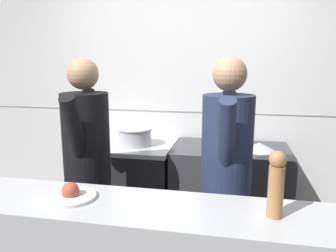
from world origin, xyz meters
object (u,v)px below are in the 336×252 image
mixing_bowl_steel (259,147)px  chefs_knife (251,152)px  pepper_mill (276,183)px  plated_dish_main (71,194)px  chef_sous (226,169)px  oven_range (130,186)px  stock_pot (135,136)px  chef_head_cook (87,161)px

mixing_bowl_steel → chefs_knife: mixing_bowl_steel is taller
mixing_bowl_steel → pepper_mill: pepper_mill is taller
plated_dish_main → pepper_mill: (1.04, -0.00, 0.15)m
mixing_bowl_steel → chef_sous: bearing=-110.2°
chefs_knife → pepper_mill: (0.05, -1.32, 0.23)m
oven_range → mixing_bowl_steel: (1.23, -0.04, 0.48)m
mixing_bowl_steel → plated_dish_main: plated_dish_main is taller
chef_sous → stock_pot: bearing=140.2°
chef_head_cook → chef_sous: chef_sous is taller
oven_range → pepper_mill: (1.20, -1.46, 0.68)m
chefs_knife → stock_pot: bearing=174.9°
stock_pot → mixing_bowl_steel: (1.16, -0.00, -0.04)m
chef_head_cook → chef_sous: (1.02, 0.01, 0.00)m
chef_head_cook → chefs_knife: bearing=21.5°
oven_range → stock_pot: 0.53m
mixing_bowl_steel → stock_pot: bearing=179.9°
plated_dish_main → mixing_bowl_steel: bearing=52.7°
mixing_bowl_steel → chef_head_cook: chef_head_cook is taller
plated_dish_main → pepper_mill: bearing=-0.2°
chef_sous → pepper_mill: bearing=-70.3°
mixing_bowl_steel → chef_head_cook: 1.49m
pepper_mill → chef_sous: (-0.24, 0.68, -0.17)m
oven_range → mixing_bowl_steel: mixing_bowl_steel is taller
pepper_mill → oven_range: bearing=129.4°
stock_pot → plated_dish_main: stock_pot is taller
pepper_mill → chef_sous: 0.74m
chefs_knife → plated_dish_main: size_ratio=1.43×
chefs_knife → pepper_mill: size_ratio=1.19×
chefs_knife → chef_head_cook: 1.38m
stock_pot → chef_head_cook: chef_head_cook is taller
mixing_bowl_steel → chefs_knife: bearing=-130.0°
pepper_mill → mixing_bowl_steel: bearing=88.7°
chef_head_cook → oven_range: bearing=78.8°
stock_pot → chef_head_cook: bearing=-100.4°
mixing_bowl_steel → plated_dish_main: 1.78m
stock_pot → mixing_bowl_steel: size_ratio=1.19×
oven_range → pepper_mill: size_ratio=2.73×
chefs_knife → chef_head_cook: chef_head_cook is taller
chef_sous → mixing_bowl_steel: bearing=70.0°
stock_pot → plated_dish_main: bearing=-86.8°
oven_range → chef_sous: size_ratio=0.52×
stock_pot → pepper_mill: 1.82m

